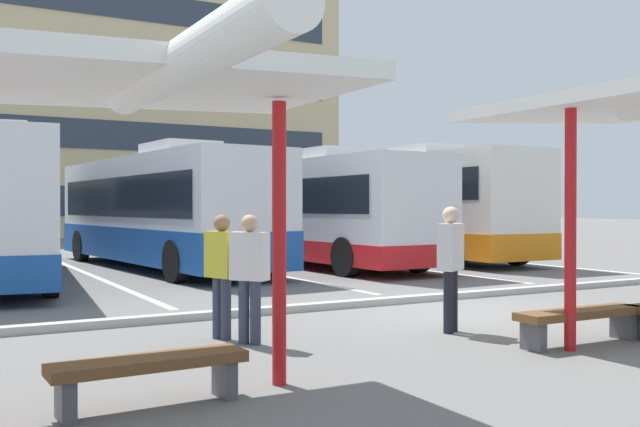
{
  "coord_description": "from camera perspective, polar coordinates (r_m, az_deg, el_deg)",
  "views": [
    {
      "loc": [
        -7.85,
        -8.99,
        1.75
      ],
      "look_at": [
        -0.9,
        3.45,
        1.62
      ],
      "focal_mm": 39.57,
      "sensor_mm": 36.0,
      "label": 1
    }
  ],
  "objects": [
    {
      "name": "waiting_passenger_3",
      "position": [
        10.0,
        10.52,
        -3.63
      ],
      "size": [
        0.55,
        0.45,
        1.76
      ],
      "color": "black",
      "rests_on": "ground"
    },
    {
      "name": "lane_stripe_3",
      "position": [
        22.23,
        3.68,
        -3.98
      ],
      "size": [
        0.16,
        14.0,
        0.01
      ],
      "primitive_type": "cube",
      "color": "white",
      "rests_on": "ground"
    },
    {
      "name": "lane_stripe_2",
      "position": [
        20.28,
        -6.32,
        -4.41
      ],
      "size": [
        0.16,
        14.0,
        0.01
      ],
      "primitive_type": "cube",
      "color": "white",
      "rests_on": "ground"
    },
    {
      "name": "coach_bus_2",
      "position": [
        21.77,
        -1.41,
        0.16
      ],
      "size": [
        3.0,
        11.65,
        3.44
      ],
      "color": "silver",
      "rests_on": "ground"
    },
    {
      "name": "bench_1",
      "position": [
        9.64,
        20.29,
        -7.91
      ],
      "size": [
        1.93,
        0.45,
        0.45
      ],
      "color": "brown",
      "rests_on": "ground"
    },
    {
      "name": "ground_plane",
      "position": [
        12.06,
        11.91,
        -7.82
      ],
      "size": [
        160.0,
        160.0,
        0.0
      ],
      "primitive_type": "plane",
      "color": "slate"
    },
    {
      "name": "coach_bus_1",
      "position": [
        20.61,
        -12.75,
        0.06
      ],
      "size": [
        3.52,
        11.24,
        3.48
      ],
      "color": "silver",
      "rests_on": "ground"
    },
    {
      "name": "lane_stripe_4",
      "position": [
        24.75,
        11.85,
        -3.53
      ],
      "size": [
        0.16,
        14.0,
        0.01
      ],
      "primitive_type": "cube",
      "color": "white",
      "rests_on": "ground"
    },
    {
      "name": "terminal_building",
      "position": [
        48.72,
        -19.79,
        9.75
      ],
      "size": [
        33.49,
        12.18,
        21.88
      ],
      "color": "#D1BC8C",
      "rests_on": "ground"
    },
    {
      "name": "lane_stripe_1",
      "position": [
        19.05,
        -18.03,
        -4.75
      ],
      "size": [
        0.16,
        14.0,
        0.01
      ],
      "primitive_type": "cube",
      "color": "white",
      "rests_on": "ground"
    },
    {
      "name": "waiting_shelter_0",
      "position": [
        6.3,
        -13.49,
        9.95
      ],
      "size": [
        3.68,
        4.23,
        3.02
      ],
      "color": "red",
      "rests_on": "ground"
    },
    {
      "name": "bench_0",
      "position": [
        6.44,
        -13.61,
        -12.18
      ],
      "size": [
        1.72,
        0.48,
        0.45
      ],
      "color": "brown",
      "rests_on": "ground"
    },
    {
      "name": "coach_bus_3",
      "position": [
        24.72,
        6.33,
        0.53
      ],
      "size": [
        2.86,
        12.45,
        3.76
      ],
      "color": "silver",
      "rests_on": "ground"
    },
    {
      "name": "platform_kerb",
      "position": [
        13.17,
        7.72,
        -6.85
      ],
      "size": [
        44.0,
        0.24,
        0.12
      ],
      "primitive_type": "cube",
      "color": "#ADADA8",
      "rests_on": "ground"
    },
    {
      "name": "waiting_passenger_0",
      "position": [
        9.04,
        -5.71,
        -4.53
      ],
      "size": [
        0.47,
        0.51,
        1.65
      ],
      "color": "#33384C",
      "rests_on": "ground"
    },
    {
      "name": "waiting_passenger_2",
      "position": [
        9.43,
        -7.95,
        -4.34
      ],
      "size": [
        0.36,
        0.52,
        1.65
      ],
      "color": "#33384C",
      "rests_on": "ground"
    }
  ]
}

